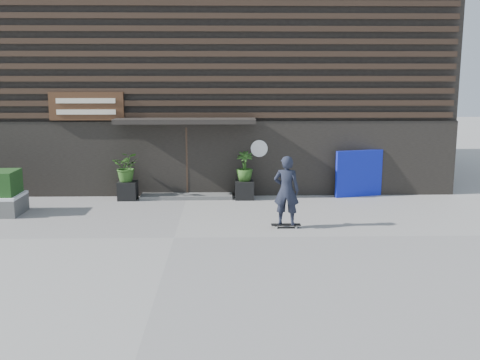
{
  "coord_description": "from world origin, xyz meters",
  "views": [
    {
      "loc": [
        1.32,
        -13.48,
        4.01
      ],
      "look_at": [
        1.69,
        1.91,
        1.1
      ],
      "focal_mm": 41.87,
      "sensor_mm": 36.0,
      "label": 1
    }
  ],
  "objects_px": {
    "planter_pot_right": "(244,190)",
    "blue_tarp": "(359,174)",
    "planter_pot_left": "(128,190)",
    "skateboarder": "(286,191)"
  },
  "relations": [
    {
      "from": "skateboarder",
      "to": "planter_pot_right",
      "type": "bearing_deg",
      "value": 105.55
    },
    {
      "from": "skateboarder",
      "to": "blue_tarp",
      "type": "bearing_deg",
      "value": 53.67
    },
    {
      "from": "planter_pot_left",
      "to": "planter_pot_right",
      "type": "relative_size",
      "value": 1.0
    },
    {
      "from": "planter_pot_right",
      "to": "blue_tarp",
      "type": "height_order",
      "value": "blue_tarp"
    },
    {
      "from": "blue_tarp",
      "to": "skateboarder",
      "type": "height_order",
      "value": "skateboarder"
    },
    {
      "from": "planter_pot_left",
      "to": "blue_tarp",
      "type": "height_order",
      "value": "blue_tarp"
    },
    {
      "from": "planter_pot_right",
      "to": "blue_tarp",
      "type": "distance_m",
      "value": 3.86
    },
    {
      "from": "planter_pot_right",
      "to": "skateboarder",
      "type": "distance_m",
      "value": 3.75
    },
    {
      "from": "blue_tarp",
      "to": "skateboarder",
      "type": "xyz_separation_m",
      "value": [
        -2.83,
        -3.85,
        0.24
      ]
    },
    {
      "from": "planter_pot_right",
      "to": "planter_pot_left",
      "type": "bearing_deg",
      "value": 180.0
    }
  ]
}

